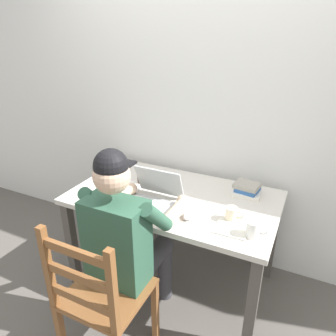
{
  "coord_description": "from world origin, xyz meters",
  "views": [
    {
      "loc": [
        0.79,
        -1.72,
        1.77
      ],
      "look_at": [
        -0.02,
        -0.05,
        0.95
      ],
      "focal_mm": 33.51,
      "sensor_mm": 36.0,
      "label": 1
    }
  ],
  "objects_px": {
    "laptop": "(153,197)",
    "desk": "(174,207)",
    "coffee_mug_white": "(254,229)",
    "coffee_mug_dark": "(143,178)",
    "seated_person": "(128,235)",
    "book_stack_main": "(247,190)",
    "computer_mouse": "(188,216)",
    "coffee_mug_spare": "(232,214)",
    "wooden_chair": "(101,299)"
  },
  "relations": [
    {
      "from": "wooden_chair",
      "to": "coffee_mug_white",
      "type": "distance_m",
      "value": 0.9
    },
    {
      "from": "desk",
      "to": "book_stack_main",
      "type": "bearing_deg",
      "value": 26.14
    },
    {
      "from": "book_stack_main",
      "to": "laptop",
      "type": "bearing_deg",
      "value": -143.84
    },
    {
      "from": "computer_mouse",
      "to": "coffee_mug_dark",
      "type": "relative_size",
      "value": 0.9
    },
    {
      "from": "wooden_chair",
      "to": "laptop",
      "type": "xyz_separation_m",
      "value": [
        -0.01,
        0.6,
        0.32
      ]
    },
    {
      "from": "desk",
      "to": "seated_person",
      "type": "xyz_separation_m",
      "value": [
        -0.07,
        -0.48,
        0.05
      ]
    },
    {
      "from": "coffee_mug_dark",
      "to": "coffee_mug_white",
      "type": "bearing_deg",
      "value": -19.32
    },
    {
      "from": "laptop",
      "to": "coffee_mug_white",
      "type": "distance_m",
      "value": 0.67
    },
    {
      "from": "desk",
      "to": "coffee_mug_white",
      "type": "relative_size",
      "value": 12.07
    },
    {
      "from": "coffee_mug_white",
      "to": "book_stack_main",
      "type": "distance_m",
      "value": 0.48
    },
    {
      "from": "coffee_mug_white",
      "to": "seated_person",
      "type": "bearing_deg",
      "value": -160.01
    },
    {
      "from": "seated_person",
      "to": "coffee_mug_dark",
      "type": "xyz_separation_m",
      "value": [
        -0.21,
        0.54,
        0.09
      ]
    },
    {
      "from": "wooden_chair",
      "to": "coffee_mug_white",
      "type": "bearing_deg",
      "value": 38.34
    },
    {
      "from": "wooden_chair",
      "to": "laptop",
      "type": "bearing_deg",
      "value": 90.64
    },
    {
      "from": "wooden_chair",
      "to": "book_stack_main",
      "type": "distance_m",
      "value": 1.15
    },
    {
      "from": "computer_mouse",
      "to": "desk",
      "type": "bearing_deg",
      "value": 132.04
    },
    {
      "from": "seated_person",
      "to": "computer_mouse",
      "type": "xyz_separation_m",
      "value": [
        0.27,
        0.26,
        0.06
      ]
    },
    {
      "from": "laptop",
      "to": "computer_mouse",
      "type": "relative_size",
      "value": 3.3
    },
    {
      "from": "desk",
      "to": "coffee_mug_dark",
      "type": "bearing_deg",
      "value": 167.12
    },
    {
      "from": "computer_mouse",
      "to": "coffee_mug_dark",
      "type": "distance_m",
      "value": 0.56
    },
    {
      "from": "wooden_chair",
      "to": "book_stack_main",
      "type": "relative_size",
      "value": 4.84
    },
    {
      "from": "desk",
      "to": "coffee_mug_dark",
      "type": "height_order",
      "value": "coffee_mug_dark"
    },
    {
      "from": "coffee_mug_white",
      "to": "coffee_mug_spare",
      "type": "distance_m",
      "value": 0.19
    },
    {
      "from": "seated_person",
      "to": "book_stack_main",
      "type": "height_order",
      "value": "seated_person"
    },
    {
      "from": "laptop",
      "to": "book_stack_main",
      "type": "bearing_deg",
      "value": 36.16
    },
    {
      "from": "computer_mouse",
      "to": "coffee_mug_spare",
      "type": "distance_m",
      "value": 0.26
    },
    {
      "from": "wooden_chair",
      "to": "book_stack_main",
      "type": "height_order",
      "value": "wooden_chair"
    },
    {
      "from": "seated_person",
      "to": "coffee_mug_dark",
      "type": "height_order",
      "value": "seated_person"
    },
    {
      "from": "laptop",
      "to": "computer_mouse",
      "type": "distance_m",
      "value": 0.28
    },
    {
      "from": "coffee_mug_spare",
      "to": "seated_person",
      "type": "bearing_deg",
      "value": -145.44
    },
    {
      "from": "wooden_chair",
      "to": "coffee_mug_white",
      "type": "xyz_separation_m",
      "value": [
        0.66,
        0.52,
        0.31
      ]
    },
    {
      "from": "wooden_chair",
      "to": "laptop",
      "type": "relative_size",
      "value": 2.87
    },
    {
      "from": "wooden_chair",
      "to": "computer_mouse",
      "type": "bearing_deg",
      "value": 63.58
    },
    {
      "from": "desk",
      "to": "coffee_mug_dark",
      "type": "xyz_separation_m",
      "value": [
        -0.28,
        0.06,
        0.14
      ]
    },
    {
      "from": "desk",
      "to": "coffee_mug_spare",
      "type": "bearing_deg",
      "value": -16.58
    },
    {
      "from": "coffee_mug_white",
      "to": "laptop",
      "type": "bearing_deg",
      "value": 173.35
    },
    {
      "from": "coffee_mug_dark",
      "to": "laptop",
      "type": "bearing_deg",
      "value": -47.83
    },
    {
      "from": "seated_person",
      "to": "computer_mouse",
      "type": "height_order",
      "value": "seated_person"
    },
    {
      "from": "desk",
      "to": "laptop",
      "type": "height_order",
      "value": "laptop"
    },
    {
      "from": "book_stack_main",
      "to": "desk",
      "type": "bearing_deg",
      "value": -153.86
    },
    {
      "from": "seated_person",
      "to": "coffee_mug_white",
      "type": "xyz_separation_m",
      "value": [
        0.66,
        0.24,
        0.09
      ]
    },
    {
      "from": "desk",
      "to": "seated_person",
      "type": "distance_m",
      "value": 0.49
    },
    {
      "from": "laptop",
      "to": "desk",
      "type": "bearing_deg",
      "value": 64.83
    },
    {
      "from": "desk",
      "to": "computer_mouse",
      "type": "bearing_deg",
      "value": -47.96
    },
    {
      "from": "wooden_chair",
      "to": "laptop",
      "type": "height_order",
      "value": "laptop"
    },
    {
      "from": "desk",
      "to": "coffee_mug_spare",
      "type": "distance_m",
      "value": 0.48
    },
    {
      "from": "laptop",
      "to": "book_stack_main",
      "type": "xyz_separation_m",
      "value": [
        0.52,
        0.38,
        -0.01
      ]
    },
    {
      "from": "computer_mouse",
      "to": "book_stack_main",
      "type": "height_order",
      "value": "book_stack_main"
    },
    {
      "from": "seated_person",
      "to": "coffee_mug_white",
      "type": "height_order",
      "value": "seated_person"
    },
    {
      "from": "computer_mouse",
      "to": "wooden_chair",
      "type": "bearing_deg",
      "value": -116.42
    }
  ]
}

